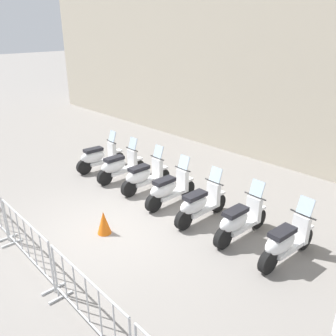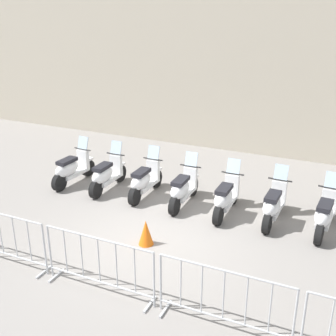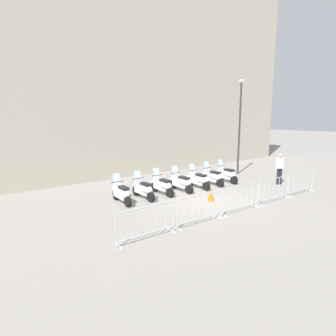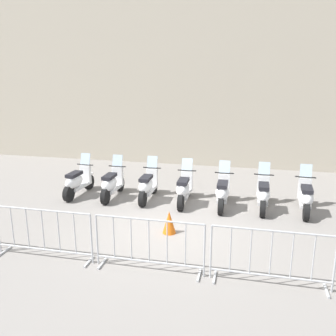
% 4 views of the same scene
% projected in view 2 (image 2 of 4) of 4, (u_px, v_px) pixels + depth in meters
% --- Properties ---
extents(ground_plane, '(120.00, 120.00, 0.00)m').
position_uv_depth(ground_plane, '(151.00, 238.00, 9.20)').
color(ground_plane, gray).
extents(motorcycle_0, '(0.72, 1.70, 1.24)m').
position_uv_depth(motorcycle_0, '(72.00, 169.00, 11.83)').
color(motorcycle_0, black).
rests_on(motorcycle_0, ground).
extents(motorcycle_1, '(0.65, 1.72, 1.24)m').
position_uv_depth(motorcycle_1, '(106.00, 175.00, 11.41)').
color(motorcycle_1, black).
rests_on(motorcycle_1, ground).
extents(motorcycle_2, '(0.66, 1.72, 1.24)m').
position_uv_depth(motorcycle_2, '(144.00, 181.00, 11.03)').
color(motorcycle_2, black).
rests_on(motorcycle_2, ground).
extents(motorcycle_3, '(0.64, 1.72, 1.24)m').
position_uv_depth(motorcycle_3, '(183.00, 189.00, 10.53)').
color(motorcycle_3, black).
rests_on(motorcycle_3, ground).
extents(motorcycle_4, '(0.65, 1.72, 1.24)m').
position_uv_depth(motorcycle_4, '(226.00, 197.00, 10.06)').
color(motorcycle_4, black).
rests_on(motorcycle_4, ground).
extents(motorcycle_5, '(0.68, 1.71, 1.24)m').
position_uv_depth(motorcycle_5, '(274.00, 205.00, 9.69)').
color(motorcycle_5, black).
rests_on(motorcycle_5, ground).
extents(motorcycle_6, '(0.73, 1.70, 1.24)m').
position_uv_depth(motorcycle_6, '(325.00, 214.00, 9.25)').
color(motorcycle_6, black).
rests_on(motorcycle_6, ground).
extents(barrier_segment_1, '(2.12, 0.79, 1.07)m').
position_uv_depth(barrier_segment_1, '(1.00, 237.00, 8.19)').
color(barrier_segment_1, '#B2B5B7').
rests_on(barrier_segment_1, ground).
extents(barrier_segment_2, '(2.12, 0.79, 1.07)m').
position_uv_depth(barrier_segment_2, '(99.00, 265.00, 7.32)').
color(barrier_segment_2, '#B2B5B7').
rests_on(barrier_segment_2, ground).
extents(barrier_segment_3, '(2.12, 0.79, 1.07)m').
position_uv_depth(barrier_segment_3, '(223.00, 300.00, 6.45)').
color(barrier_segment_3, '#B2B5B7').
rests_on(barrier_segment_3, ground).
extents(traffic_cone, '(0.32, 0.32, 0.55)m').
position_uv_depth(traffic_cone, '(146.00, 233.00, 8.87)').
color(traffic_cone, orange).
rests_on(traffic_cone, ground).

